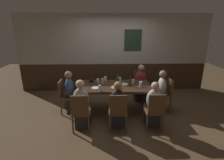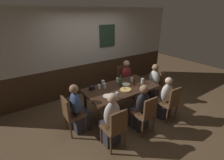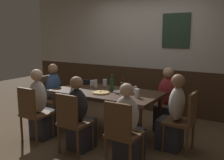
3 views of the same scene
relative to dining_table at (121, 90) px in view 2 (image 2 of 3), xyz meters
The scene contains 28 objects.
ground_plane 0.66m from the dining_table, ahead, with size 12.00×12.00×0.00m, color brown.
wall_back 1.77m from the dining_table, 89.85° to the left, with size 6.40×0.13×2.60m.
dining_table is the anchor object (origin of this frame).
chair_right_near 1.20m from the dining_table, 48.09° to the right, with size 0.40×0.40×0.88m.
chair_mid_near 0.90m from the dining_table, 90.00° to the right, with size 0.40×0.40×0.88m.
chair_left_near 1.20m from the dining_table, 131.91° to the right, with size 0.40×0.40×0.88m.
chair_right_far 1.20m from the dining_table, 48.09° to the left, with size 0.40×0.40×0.88m.
chair_head_west 1.33m from the dining_table, behind, with size 0.40×0.40×0.88m.
chair_head_east 1.33m from the dining_table, ahead, with size 0.40×0.40×0.88m.
person_right_near 1.09m from the dining_table, 42.19° to the right, with size 0.34×0.37×1.08m.
person_mid_near 0.75m from the dining_table, 90.00° to the right, with size 0.34×0.37×1.10m.
person_left_near 1.09m from the dining_table, 137.71° to the right, with size 0.34×0.37×1.14m.
person_right_far 1.09m from the dining_table, 42.24° to the left, with size 0.34×0.37×1.11m.
person_head_west 1.17m from the dining_table, behind, with size 0.37×0.34×1.13m.
person_head_east 1.17m from the dining_table, ahead, with size 0.37×0.34×1.13m.
pizza 0.20m from the dining_table, 86.89° to the right, with size 0.28×0.28×0.03m.
pint_glass_pale 0.42m from the dining_table, 151.41° to the left, with size 0.07×0.07×0.13m.
beer_glass_tall 0.55m from the dining_table, 152.12° to the left, with size 0.08×0.08×0.10m.
highball_clear 0.64m from the dining_table, 10.00° to the right, with size 0.07×0.07×0.13m.
tumbler_short 0.50m from the dining_table, 16.59° to the left, with size 0.07×0.07×0.11m.
pint_glass_amber 0.49m from the dining_table, 125.96° to the left, with size 0.08×0.08×0.12m.
beer_glass_half 0.58m from the dining_table, 136.18° to the right, with size 0.06×0.06×0.15m.
pint_glass_stout 0.38m from the dining_table, 68.61° to the left, with size 0.07×0.07×0.11m.
beer_bottle_green 0.21m from the dining_table, 59.37° to the left, with size 0.06×0.06×0.27m.
beer_bottle_brown 0.40m from the dining_table, 10.68° to the right, with size 0.06×0.06×0.26m.
plate_white_large 0.24m from the dining_table, 15.64° to the left, with size 0.21×0.21×0.01m, color white.
plate_white_small 0.56m from the dining_table, 160.59° to the right, with size 0.20×0.20×0.01m, color white.
condiment_caddy 0.72m from the dining_table, 155.19° to the left, with size 0.11×0.09×0.09m, color black.
Camera 2 is at (-2.23, -2.86, 2.49)m, focal length 26.07 mm.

